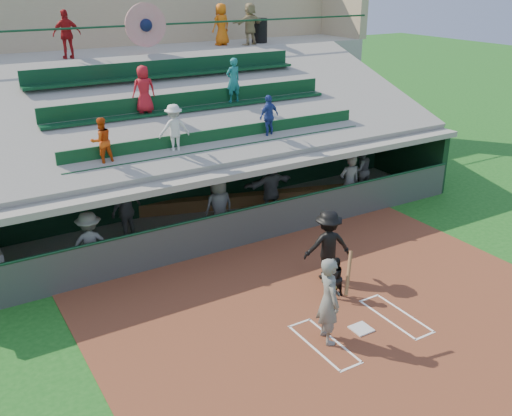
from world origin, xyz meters
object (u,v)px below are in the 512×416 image
home_plate (361,329)px  trash_bin (259,31)px  catcher (334,278)px  batter_at_plate (329,300)px

home_plate → trash_bin: 15.09m
home_plate → catcher: 1.54m
trash_bin → batter_at_plate: bearing=-115.6°
home_plate → batter_at_plate: batter_at_plate is taller
home_plate → catcher: bearing=76.8°
batter_at_plate → trash_bin: bearing=64.4°
catcher → trash_bin: trash_bin is taller
batter_at_plate → catcher: bearing=47.5°
home_plate → batter_at_plate: size_ratio=0.22×
batter_at_plate → catcher: (1.20, 1.32, -0.45)m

